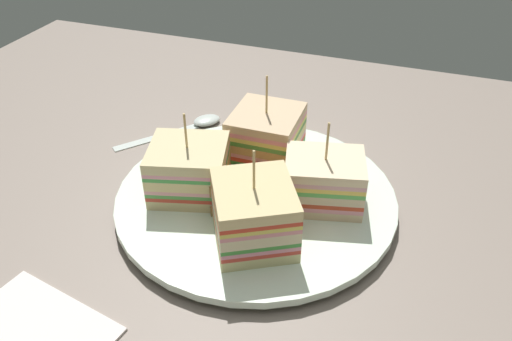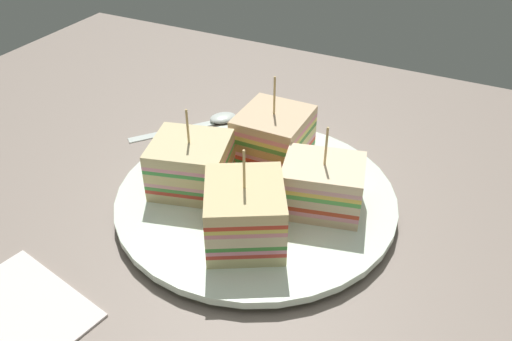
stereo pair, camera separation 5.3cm
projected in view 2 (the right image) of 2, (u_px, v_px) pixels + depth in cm
name	position (u px, v px, depth cm)	size (l,w,h in cm)	color
ground_plane	(256.00, 211.00, 56.52)	(115.96, 84.54, 1.80)	gray
plate	(256.00, 198.00, 55.47)	(29.90, 29.90, 1.50)	white
sandwich_wedge_0	(245.00, 213.00, 47.74)	(10.16, 10.47, 10.06)	beige
sandwich_wedge_1	(322.00, 186.00, 51.88)	(9.28, 8.07, 9.44)	beige
sandwich_wedge_2	(273.00, 137.00, 58.89)	(7.50, 8.06, 10.45)	beige
sandwich_wedge_3	(192.00, 165.00, 54.62)	(9.63, 9.10, 9.43)	beige
chip_pile	(259.00, 192.00, 53.80)	(7.47, 7.32, 1.98)	#D5C066
spoon	(210.00, 121.00, 69.94)	(11.04, 12.72, 1.00)	silver
napkin	(0.00, 323.00, 42.78)	(12.68, 12.13, 0.50)	silver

